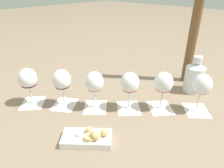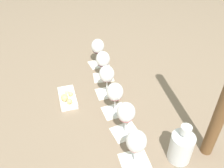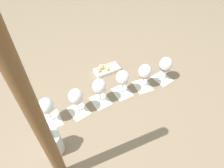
{
  "view_description": "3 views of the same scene",
  "coord_description": "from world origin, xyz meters",
  "px_view_note": "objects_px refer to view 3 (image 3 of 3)",
  "views": [
    {
      "loc": [
        -0.5,
        0.53,
        0.49
      ],
      "look_at": [
        -0.0,
        -0.0,
        0.11
      ],
      "focal_mm": 32.0,
      "sensor_mm": 36.0,
      "label": 1
    },
    {
      "loc": [
        -0.81,
        -0.38,
        0.82
      ],
      "look_at": [
        -0.0,
        -0.0,
        0.11
      ],
      "focal_mm": 38.0,
      "sensor_mm": 36.0,
      "label": 2
    },
    {
      "loc": [
        0.17,
        -0.74,
        0.9
      ],
      "look_at": [
        -0.0,
        -0.0,
        0.11
      ],
      "focal_mm": 32.0,
      "sensor_mm": 36.0,
      "label": 3
    }
  ],
  "objects_px": {
    "snack_dish": "(106,69)",
    "wine_glass_2": "(100,87)",
    "wine_glass_0": "(47,107)",
    "wine_glass_5": "(166,65)",
    "ceramic_vase": "(52,142)",
    "wine_glass_3": "(123,79)",
    "wine_glass_4": "(145,72)",
    "umbrella_pole": "(39,125)",
    "wine_glass_1": "(76,98)"
  },
  "relations": [
    {
      "from": "wine_glass_0",
      "to": "snack_dish",
      "type": "relative_size",
      "value": 0.92
    },
    {
      "from": "wine_glass_2",
      "to": "wine_glass_5",
      "type": "xyz_separation_m",
      "value": [
        0.34,
        0.27,
        0.0
      ]
    },
    {
      "from": "ceramic_vase",
      "to": "umbrella_pole",
      "type": "distance_m",
      "value": 0.34
    },
    {
      "from": "wine_glass_2",
      "to": "snack_dish",
      "type": "relative_size",
      "value": 0.92
    },
    {
      "from": "wine_glass_0",
      "to": "umbrella_pole",
      "type": "bearing_deg",
      "value": -55.96
    },
    {
      "from": "wine_glass_5",
      "to": "umbrella_pole",
      "type": "height_order",
      "value": "umbrella_pole"
    },
    {
      "from": "wine_glass_2",
      "to": "ceramic_vase",
      "type": "distance_m",
      "value": 0.36
    },
    {
      "from": "ceramic_vase",
      "to": "umbrella_pole",
      "type": "relative_size",
      "value": 0.23
    },
    {
      "from": "wine_glass_5",
      "to": "wine_glass_2",
      "type": "bearing_deg",
      "value": -142.06
    },
    {
      "from": "ceramic_vase",
      "to": "snack_dish",
      "type": "relative_size",
      "value": 1.01
    },
    {
      "from": "wine_glass_5",
      "to": "snack_dish",
      "type": "xyz_separation_m",
      "value": [
        -0.37,
        -0.01,
        -0.1
      ]
    },
    {
      "from": "wine_glass_0",
      "to": "wine_glass_1",
      "type": "xyz_separation_m",
      "value": [
        0.12,
        0.09,
        0.0
      ]
    },
    {
      "from": "wine_glass_3",
      "to": "wine_glass_4",
      "type": "distance_m",
      "value": 0.14
    },
    {
      "from": "wine_glass_4",
      "to": "wine_glass_2",
      "type": "bearing_deg",
      "value": -142.42
    },
    {
      "from": "wine_glass_2",
      "to": "wine_glass_4",
      "type": "xyz_separation_m",
      "value": [
        0.23,
        0.17,
        0.0
      ]
    },
    {
      "from": "wine_glass_3",
      "to": "wine_glass_4",
      "type": "relative_size",
      "value": 1.0
    },
    {
      "from": "snack_dish",
      "to": "wine_glass_5",
      "type": "bearing_deg",
      "value": 2.08
    },
    {
      "from": "wine_glass_4",
      "to": "wine_glass_1",
      "type": "bearing_deg",
      "value": -140.35
    },
    {
      "from": "wine_glass_2",
      "to": "snack_dish",
      "type": "distance_m",
      "value": 0.27
    },
    {
      "from": "snack_dish",
      "to": "wine_glass_2",
      "type": "bearing_deg",
      "value": -83.34
    },
    {
      "from": "wine_glass_4",
      "to": "wine_glass_5",
      "type": "xyz_separation_m",
      "value": [
        0.11,
        0.09,
        0.0
      ]
    },
    {
      "from": "wine_glass_4",
      "to": "ceramic_vase",
      "type": "xyz_separation_m",
      "value": [
        -0.36,
        -0.51,
        -0.04
      ]
    },
    {
      "from": "wine_glass_3",
      "to": "ceramic_vase",
      "type": "height_order",
      "value": "ceramic_vase"
    },
    {
      "from": "wine_glass_0",
      "to": "wine_glass_2",
      "type": "height_order",
      "value": "same"
    },
    {
      "from": "snack_dish",
      "to": "wine_glass_0",
      "type": "bearing_deg",
      "value": -113.58
    },
    {
      "from": "snack_dish",
      "to": "ceramic_vase",
      "type": "bearing_deg",
      "value": -99.77
    },
    {
      "from": "ceramic_vase",
      "to": "snack_dish",
      "type": "bearing_deg",
      "value": 80.23
    },
    {
      "from": "wine_glass_0",
      "to": "ceramic_vase",
      "type": "xyz_separation_m",
      "value": [
        0.09,
        -0.15,
        -0.04
      ]
    },
    {
      "from": "wine_glass_2",
      "to": "wine_glass_3",
      "type": "relative_size",
      "value": 1.0
    },
    {
      "from": "wine_glass_4",
      "to": "wine_glass_5",
      "type": "height_order",
      "value": "same"
    },
    {
      "from": "wine_glass_0",
      "to": "snack_dish",
      "type": "height_order",
      "value": "wine_glass_0"
    },
    {
      "from": "wine_glass_4",
      "to": "umbrella_pole",
      "type": "bearing_deg",
      "value": -114.48
    },
    {
      "from": "wine_glass_2",
      "to": "wine_glass_4",
      "type": "distance_m",
      "value": 0.28
    },
    {
      "from": "wine_glass_3",
      "to": "ceramic_vase",
      "type": "relative_size",
      "value": 0.92
    },
    {
      "from": "wine_glass_0",
      "to": "snack_dish",
      "type": "distance_m",
      "value": 0.49
    },
    {
      "from": "wine_glass_2",
      "to": "wine_glass_4",
      "type": "relative_size",
      "value": 1.0
    },
    {
      "from": "snack_dish",
      "to": "umbrella_pole",
      "type": "xyz_separation_m",
      "value": [
        -0.02,
        -0.69,
        0.38
      ]
    },
    {
      "from": "wine_glass_1",
      "to": "wine_glass_4",
      "type": "xyz_separation_m",
      "value": [
        0.32,
        0.27,
        0.0
      ]
    },
    {
      "from": "wine_glass_4",
      "to": "snack_dish",
      "type": "height_order",
      "value": "wine_glass_4"
    },
    {
      "from": "wine_glass_5",
      "to": "ceramic_vase",
      "type": "xyz_separation_m",
      "value": [
        -0.47,
        -0.6,
        -0.04
      ]
    },
    {
      "from": "ceramic_vase",
      "to": "wine_glass_5",
      "type": "bearing_deg",
      "value": 52.01
    },
    {
      "from": "wine_glass_1",
      "to": "umbrella_pole",
      "type": "height_order",
      "value": "umbrella_pole"
    },
    {
      "from": "wine_glass_2",
      "to": "wine_glass_4",
      "type": "height_order",
      "value": "same"
    },
    {
      "from": "umbrella_pole",
      "to": "wine_glass_5",
      "type": "bearing_deg",
      "value": 60.76
    },
    {
      "from": "umbrella_pole",
      "to": "ceramic_vase",
      "type": "bearing_deg",
      "value": 129.63
    },
    {
      "from": "wine_glass_1",
      "to": "wine_glass_2",
      "type": "bearing_deg",
      "value": 43.95
    },
    {
      "from": "wine_glass_1",
      "to": "snack_dish",
      "type": "bearing_deg",
      "value": 78.7
    },
    {
      "from": "wine_glass_1",
      "to": "wine_glass_0",
      "type": "bearing_deg",
      "value": -143.57
    },
    {
      "from": "wine_glass_5",
      "to": "ceramic_vase",
      "type": "distance_m",
      "value": 0.77
    },
    {
      "from": "wine_glass_5",
      "to": "snack_dish",
      "type": "height_order",
      "value": "wine_glass_5"
    }
  ]
}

